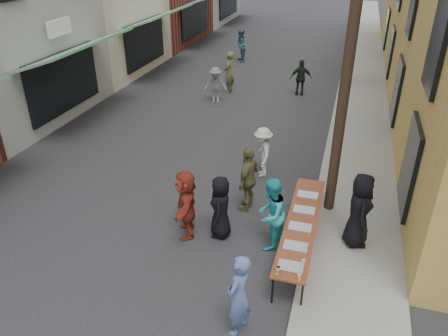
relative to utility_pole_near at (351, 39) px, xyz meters
The scene contains 24 objects.
ground 6.91m from the utility_pole_near, 145.10° to the right, with size 120.00×120.00×0.00m, color #28282B.
sidewalk 12.82m from the utility_pole_near, 86.66° to the left, with size 2.20×60.00×0.10m, color gray.
utility_pole_near is the anchor object (origin of this frame).
serving_table 4.23m from the utility_pole_near, 106.29° to the right, with size 0.70×4.00×0.75m.
catering_tray_sausage 5.10m from the utility_pole_near, 98.70° to the right, with size 0.50×0.33×0.08m, color maroon.
catering_tray_foil_b 4.69m from the utility_pole_near, 100.67° to the right, with size 0.50×0.33×0.08m, color #B2B2B7.
catering_tray_buns 4.30m from the utility_pole_near, 104.08° to the right, with size 0.50×0.33×0.08m, color tan.
catering_tray_foil_d 4.01m from the utility_pole_near, 110.56° to the right, with size 0.50×0.33×0.08m, color #B2B2B7.
catering_tray_buns_end 3.81m from the utility_pole_near, 126.63° to the right, with size 0.50×0.33×0.08m, color tan.
condiment_jar_a 5.34m from the utility_pole_near, 101.27° to the right, with size 0.07×0.07×0.08m, color #A57F26.
condiment_jar_b 5.27m from the utility_pole_near, 101.57° to the right, with size 0.07×0.07×0.08m, color #A57F26.
condiment_jar_c 5.20m from the utility_pole_near, 101.89° to the right, with size 0.07×0.07×0.08m, color #A57F26.
cup_stack 5.24m from the utility_pole_near, 95.08° to the right, with size 0.08×0.08×0.12m, color tan.
guest_front_a 4.80m from the utility_pole_near, 143.32° to the right, with size 0.78×0.51×1.60m, color black.
guest_front_b 5.97m from the utility_pole_near, 105.89° to the right, with size 0.63×0.41×1.73m, color #52699E.
guest_front_c 4.27m from the utility_pole_near, 122.81° to the right, with size 0.87×0.68×1.79m, color #2AACAF.
guest_front_d 4.51m from the utility_pole_near, 146.54° to the left, with size 1.00×0.58×1.55m, color silver.
guest_front_e 4.20m from the utility_pole_near, 166.74° to the right, with size 1.06×0.44×1.80m, color brown.
guest_queue_back 5.28m from the utility_pole_near, 148.31° to the right, with size 1.60×0.51×1.73m, color #993121.
server 3.81m from the utility_pole_near, 63.04° to the right, with size 0.89×0.58×1.82m, color black.
passerby_left 9.78m from the utility_pole_near, 126.95° to the left, with size 1.00×0.57×1.54m, color slate.
passerby_mid 10.13m from the utility_pole_near, 102.46° to the left, with size 0.95×0.40×1.62m, color black.
passerby_right 10.74m from the utility_pole_near, 121.18° to the left, with size 0.69×0.45×1.88m, color brown.
passerby_far 15.83m from the utility_pole_near, 113.45° to the left, with size 0.89×0.69×1.83m, color #476B89.
Camera 1 is at (4.39, -7.14, 6.56)m, focal length 35.00 mm.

